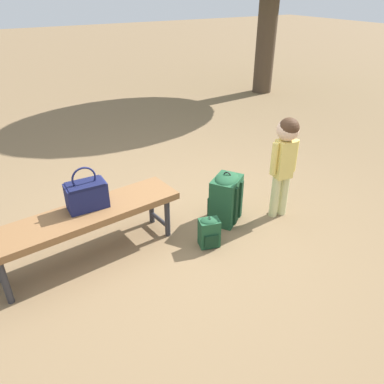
# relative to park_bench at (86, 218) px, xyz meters

# --- Properties ---
(ground_plane) EXTENTS (40.00, 40.00, 0.00)m
(ground_plane) POSITION_rel_park_bench_xyz_m (0.82, -0.11, -0.39)
(ground_plane) COLOR brown
(ground_plane) RESTS_ON ground
(park_bench) EXTENTS (1.64, 0.59, 0.45)m
(park_bench) POSITION_rel_park_bench_xyz_m (0.00, 0.00, 0.00)
(park_bench) COLOR brown
(park_bench) RESTS_ON ground
(handbag) EXTENTS (0.32, 0.19, 0.37)m
(handbag) POSITION_rel_park_bench_xyz_m (0.05, 0.06, 0.18)
(handbag) COLOR #191E4C
(handbag) RESTS_ON park_bench
(child_standing) EXTENTS (0.27, 0.21, 1.02)m
(child_standing) POSITION_rel_park_bench_xyz_m (1.84, -0.30, 0.29)
(child_standing) COLOR #CCCC8C
(child_standing) RESTS_ON ground
(backpack_large) EXTENTS (0.39, 0.37, 0.54)m
(backpack_large) POSITION_rel_park_bench_xyz_m (1.32, -0.11, -0.13)
(backpack_large) COLOR #1E4C2D
(backpack_large) RESTS_ON ground
(backpack_small) EXTENTS (0.21, 0.19, 0.30)m
(backpack_small) POSITION_rel_park_bench_xyz_m (0.96, -0.37, -0.24)
(backpack_small) COLOR #1E4C2D
(backpack_small) RESTS_ON ground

